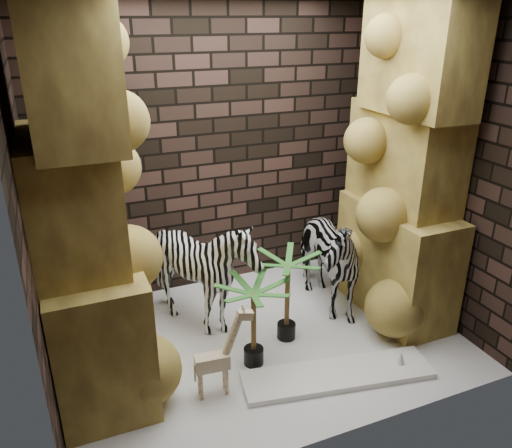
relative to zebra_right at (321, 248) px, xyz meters
name	(u,v)px	position (x,y,z in m)	size (l,w,h in m)	color
floor	(262,340)	(-0.78, -0.34, -0.64)	(3.50, 3.50, 0.00)	silver
wall_back	(214,149)	(-0.78, 0.91, 0.86)	(3.50, 3.50, 0.00)	black
wall_front	(346,246)	(-0.78, -1.59, 0.86)	(3.50, 3.50, 0.00)	black
wall_left	(27,216)	(-2.53, -0.34, 0.86)	(3.00, 3.00, 0.00)	black
wall_right	(436,162)	(0.97, -0.34, 0.86)	(3.00, 3.00, 0.00)	black
rock_pillar_left	(81,208)	(-2.18, -0.34, 0.86)	(0.68, 1.30, 3.00)	#D4C051
rock_pillar_right	(407,165)	(0.64, -0.34, 0.86)	(0.58, 1.25, 3.00)	#D4C051
zebra_right	(321,248)	(0.00, 0.00, 0.00)	(0.59, 1.09, 1.29)	white
zebra_left	(205,277)	(-1.18, 0.07, -0.11)	(0.95, 1.18, 1.07)	white
giraffe_toy	(212,353)	(-1.41, -0.84, -0.26)	(0.40, 0.13, 0.78)	beige
palm_front	(287,298)	(-0.55, -0.39, -0.22)	(0.36, 0.36, 0.85)	#2A5E20
palm_back	(254,324)	(-0.97, -0.61, -0.25)	(0.36, 0.36, 0.78)	#2A5E20
surfboard	(338,375)	(-0.40, -1.05, -0.62)	(1.58, 0.39, 0.05)	white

